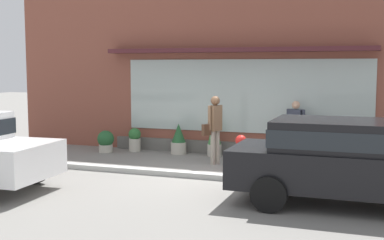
{
  "coord_description": "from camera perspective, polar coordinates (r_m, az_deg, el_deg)",
  "views": [
    {
      "loc": [
        3.59,
        -10.6,
        2.46
      ],
      "look_at": [
        -0.64,
        1.2,
        1.14
      ],
      "focal_mm": 47.11,
      "sensor_mm": 36.0,
      "label": 1
    }
  ],
  "objects": [
    {
      "name": "curb_strip",
      "position": [
        11.26,
        0.65,
        -6.28
      ],
      "size": [
        14.0,
        0.24,
        0.12
      ],
      "primitive_type": "cube",
      "color": "#B2B2AD",
      "rests_on": "ground_plane"
    },
    {
      "name": "pedestrian_with_handbag",
      "position": [
        12.69,
        2.56,
        -0.5
      ],
      "size": [
        0.41,
        0.62,
        1.74
      ],
      "rotation": [
        0.0,
        0.0,
        4.26
      ],
      "color": "#9E9384",
      "rests_on": "ground_plane"
    },
    {
      "name": "potted_plant_window_left",
      "position": [
        14.28,
        -1.53,
        -2.22
      ],
      "size": [
        0.44,
        0.44,
        0.87
      ],
      "color": "#B7B2A3",
      "rests_on": "ground_plane"
    },
    {
      "name": "ground_plane",
      "position": [
        11.46,
        0.98,
        -6.37
      ],
      "size": [
        60.0,
        60.0,
        0.0
      ],
      "primitive_type": "plane",
      "color": "gray"
    },
    {
      "name": "pedestrian_passerby",
      "position": [
        13.36,
        11.63,
        -0.68
      ],
      "size": [
        0.5,
        0.29,
        1.59
      ],
      "rotation": [
        0.0,
        0.0,
        2.83
      ],
      "color": "#232328",
      "rests_on": "ground_plane"
    },
    {
      "name": "potted_plant_window_center",
      "position": [
        14.8,
        -9.74,
        -2.35
      ],
      "size": [
        0.48,
        0.48,
        0.63
      ],
      "color": "#B7B2A3",
      "rests_on": "ground_plane"
    },
    {
      "name": "potted_plant_by_entrance",
      "position": [
        14.82,
        -6.5,
        -2.18
      ],
      "size": [
        0.36,
        0.36,
        0.68
      ],
      "color": "#B7B2A3",
      "rests_on": "ground_plane"
    },
    {
      "name": "parked_car_black",
      "position": [
        9.31,
        17.43,
        -4.09
      ],
      "size": [
        4.33,
        1.94,
        1.53
      ],
      "rotation": [
        0.0,
        0.0,
        -0.0
      ],
      "color": "black",
      "rests_on": "ground_plane"
    },
    {
      "name": "storefront",
      "position": [
        14.25,
        5.15,
        5.43
      ],
      "size": [
        14.0,
        0.81,
        4.73
      ],
      "color": "brown",
      "rests_on": "ground_plane"
    },
    {
      "name": "fire_hydrant",
      "position": [
        11.95,
        5.55,
        -3.74
      ],
      "size": [
        0.41,
        0.38,
        0.87
      ],
      "color": "red",
      "rests_on": "ground_plane"
    },
    {
      "name": "potted_plant_trailing_edge",
      "position": [
        13.9,
        2.56,
        -1.67
      ],
      "size": [
        0.4,
        0.4,
        1.26
      ],
      "color": "#B7B2A3",
      "rests_on": "ground_plane"
    }
  ]
}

